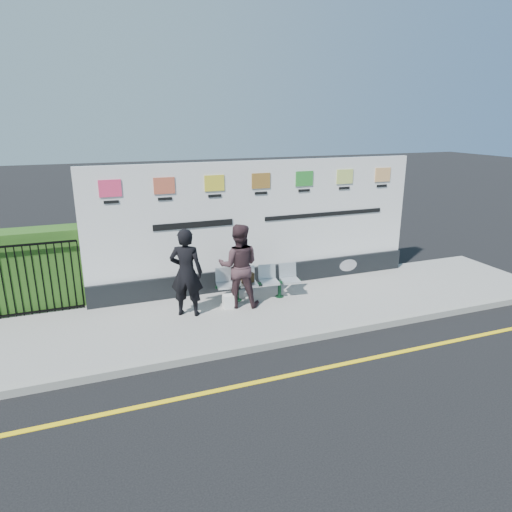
{
  "coord_description": "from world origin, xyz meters",
  "views": [
    {
      "loc": [
        -3.29,
        -5.96,
        4.04
      ],
      "look_at": [
        -0.04,
        2.66,
        1.25
      ],
      "focal_mm": 32.0,
      "sensor_mm": 36.0,
      "label": 1
    }
  ],
  "objects": [
    {
      "name": "woman_left",
      "position": [
        -1.53,
        2.72,
        1.04
      ],
      "size": [
        0.79,
        0.68,
        1.84
      ],
      "primitive_type": "imported",
      "rotation": [
        0.0,
        0.0,
        2.71
      ],
      "color": "black",
      "rests_on": "pavement"
    },
    {
      "name": "railing",
      "position": [
        -4.58,
        3.85,
        0.89
      ],
      "size": [
        2.05,
        0.06,
        1.54
      ],
      "primitive_type": null,
      "color": "black",
      "rests_on": "pavement"
    },
    {
      "name": "billboard",
      "position": [
        0.5,
        3.85,
        1.42
      ],
      "size": [
        8.0,
        0.3,
        3.0
      ],
      "color": "black",
      "rests_on": "pavement"
    },
    {
      "name": "yellow_line",
      "position": [
        0.0,
        0.0,
        0.0
      ],
      "size": [
        14.0,
        0.1,
        0.01
      ],
      "primitive_type": "cube",
      "color": "yellow",
      "rests_on": "ground"
    },
    {
      "name": "handbag_brown",
      "position": [
        -0.09,
        3.04,
        0.63
      ],
      "size": [
        0.3,
        0.18,
        0.22
      ],
      "primitive_type": "cube",
      "rotation": [
        0.0,
        0.0,
        0.23
      ],
      "color": "black",
      "rests_on": "bench"
    },
    {
      "name": "pavement",
      "position": [
        0.0,
        2.5,
        0.06
      ],
      "size": [
        14.0,
        3.0,
        0.12
      ],
      "primitive_type": "cube",
      "color": "gray",
      "rests_on": "ground"
    },
    {
      "name": "carrier_bag_white",
      "position": [
        -0.61,
        2.74,
        0.27
      ],
      "size": [
        0.3,
        0.18,
        0.3
      ],
      "primitive_type": "cube",
      "color": "silver",
      "rests_on": "pavement"
    },
    {
      "name": "kerb",
      "position": [
        0.0,
        1.0,
        0.07
      ],
      "size": [
        14.0,
        0.18,
        0.14
      ],
      "primitive_type": "cube",
      "color": "gray",
      "rests_on": "ground"
    },
    {
      "name": "woman_right",
      "position": [
        -0.38,
        2.81,
        1.03
      ],
      "size": [
        1.07,
        0.95,
        1.81
      ],
      "primitive_type": "imported",
      "rotation": [
        0.0,
        0.0,
        2.78
      ],
      "color": "#372428",
      "rests_on": "pavement"
    },
    {
      "name": "hedge",
      "position": [
        -4.58,
        4.3,
        0.97
      ],
      "size": [
        2.35,
        0.7,
        1.7
      ],
      "primitive_type": "cube",
      "color": "#2A5419",
      "rests_on": "pavement"
    },
    {
      "name": "ground",
      "position": [
        0.0,
        0.0,
        0.0
      ],
      "size": [
        80.0,
        80.0,
        0.0
      ],
      "primitive_type": "plane",
      "color": "black"
    },
    {
      "name": "bench",
      "position": [
        0.15,
        3.01,
        0.32
      ],
      "size": [
        1.93,
        0.75,
        0.4
      ],
      "primitive_type": null,
      "rotation": [
        0.0,
        0.0,
        -0.13
      ],
      "color": "silver",
      "rests_on": "pavement"
    }
  ]
}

